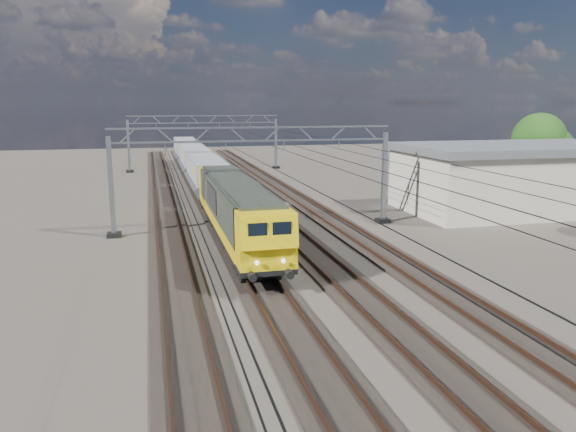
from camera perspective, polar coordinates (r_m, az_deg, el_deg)
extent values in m
plane|color=black|center=(35.42, -2.06, -2.76)|extent=(160.00, 160.00, 0.00)
cube|color=black|center=(34.72, -11.81, -3.19)|extent=(2.60, 140.00, 0.12)
cube|color=brown|center=(34.67, -13.02, -2.99)|extent=(0.08, 140.00, 0.16)
cube|color=brown|center=(34.71, -10.64, -2.87)|extent=(0.08, 140.00, 0.16)
cube|color=black|center=(35.06, -5.27, -2.85)|extent=(2.60, 140.00, 0.12)
cube|color=brown|center=(34.93, -6.44, -2.66)|extent=(0.08, 140.00, 0.16)
cube|color=brown|center=(35.13, -4.11, -2.53)|extent=(0.08, 140.00, 0.16)
cube|color=black|center=(35.85, 1.07, -2.48)|extent=(2.60, 140.00, 0.12)
cube|color=brown|center=(35.64, -0.05, -2.30)|extent=(0.08, 140.00, 0.16)
cube|color=brown|center=(36.00, 2.18, -2.17)|extent=(0.08, 140.00, 0.16)
cube|color=black|center=(37.06, 7.06, -2.11)|extent=(2.60, 140.00, 0.12)
cube|color=brown|center=(36.77, 6.02, -1.93)|extent=(0.08, 140.00, 0.16)
cube|color=brown|center=(37.28, 8.10, -1.80)|extent=(0.08, 140.00, 0.16)
cube|color=gray|center=(38.09, -17.52, 2.78)|extent=(0.30, 0.30, 6.60)
cube|color=gray|center=(41.42, 9.74, 3.81)|extent=(0.30, 0.30, 6.60)
cube|color=black|center=(38.66, -17.24, -1.84)|extent=(0.90, 0.90, 0.30)
cube|color=black|center=(41.95, 9.60, -0.46)|extent=(0.90, 0.90, 0.30)
cube|color=gray|center=(38.30, -3.38, 8.97)|extent=(19.30, 0.18, 0.12)
cube|color=gray|center=(38.35, -3.36, 7.63)|extent=(19.30, 0.18, 0.12)
cube|color=gray|center=(37.70, -16.01, 7.83)|extent=(1.03, 0.10, 0.94)
cube|color=gray|center=(37.69, -12.37, 8.01)|extent=(1.03, 0.10, 0.94)
cube|color=gray|center=(37.83, -8.74, 8.15)|extent=(1.03, 0.10, 0.94)
cube|color=gray|center=(38.12, -5.15, 8.26)|extent=(1.03, 0.10, 0.94)
cube|color=gray|center=(38.55, -1.62, 8.34)|extent=(1.03, 0.10, 0.94)
cube|color=gray|center=(39.13, 1.82, 8.38)|extent=(1.03, 0.10, 0.94)
cube|color=gray|center=(39.83, 5.15, 8.39)|extent=(1.03, 0.10, 0.94)
cube|color=gray|center=(40.66, 8.35, 8.38)|extent=(1.03, 0.10, 0.94)
cube|color=gray|center=(37.74, -12.41, 6.83)|extent=(0.06, 0.06, 0.65)
cube|color=gray|center=(38.06, -6.34, 7.06)|extent=(0.06, 0.06, 0.65)
cube|color=gray|center=(38.78, -0.43, 7.21)|extent=(0.06, 0.06, 0.65)
cube|color=gray|center=(39.90, 5.21, 7.28)|extent=(0.06, 0.06, 0.65)
cube|color=gray|center=(73.86, -15.89, 6.82)|extent=(0.30, 0.30, 6.60)
cube|color=gray|center=(75.64, -1.24, 7.35)|extent=(0.30, 0.30, 6.60)
cube|color=black|center=(74.16, -15.75, 4.40)|extent=(0.90, 0.90, 0.30)
cube|color=black|center=(75.92, -1.23, 4.97)|extent=(0.90, 0.90, 0.30)
cube|color=gray|center=(73.97, -8.57, 10.04)|extent=(19.30, 0.18, 0.12)
cube|color=gray|center=(74.00, -8.55, 9.34)|extent=(19.30, 0.18, 0.12)
cube|color=gray|center=(73.66, -15.09, 9.42)|extent=(1.03, 0.10, 0.94)
cube|color=gray|center=(73.66, -13.22, 9.51)|extent=(1.03, 0.10, 0.94)
cube|color=gray|center=(73.73, -11.35, 9.59)|extent=(1.03, 0.10, 0.94)
cube|color=gray|center=(73.88, -9.49, 9.66)|extent=(1.03, 0.10, 0.94)
cube|color=gray|center=(74.10, -7.63, 9.72)|extent=(1.03, 0.10, 0.94)
cube|color=gray|center=(74.40, -5.79, 9.77)|extent=(1.03, 0.10, 0.94)
cube|color=gray|center=(74.78, -3.96, 9.81)|extent=(1.03, 0.10, 0.94)
cube|color=gray|center=(75.22, -2.15, 9.84)|extent=(1.03, 0.10, 0.94)
cube|color=gray|center=(73.68, -13.24, 8.91)|extent=(0.06, 0.06, 0.65)
cube|color=gray|center=(73.85, -10.10, 9.04)|extent=(0.06, 0.06, 0.65)
cube|color=gray|center=(74.22, -6.98, 9.14)|extent=(0.06, 0.06, 0.65)
cube|color=gray|center=(74.81, -3.90, 9.22)|extent=(0.06, 0.06, 0.65)
cylinder|color=black|center=(41.75, -12.56, 6.79)|extent=(0.03, 140.00, 0.03)
cylinder|color=black|center=(41.72, -12.59, 7.48)|extent=(0.03, 140.00, 0.03)
cylinder|color=black|center=(42.04, -7.06, 7.01)|extent=(0.03, 140.00, 0.03)
cylinder|color=black|center=(42.00, -7.08, 7.69)|extent=(0.03, 140.00, 0.03)
cylinder|color=black|center=(42.70, -1.69, 7.16)|extent=(0.03, 140.00, 0.03)
cylinder|color=black|center=(42.66, -1.69, 7.83)|extent=(0.03, 140.00, 0.03)
cylinder|color=black|center=(43.71, 3.49, 7.24)|extent=(0.03, 140.00, 0.03)
cylinder|color=black|center=(43.68, 3.49, 7.89)|extent=(0.03, 140.00, 0.03)
cube|color=black|center=(28.75, -3.35, -4.59)|extent=(2.20, 3.60, 0.60)
cube|color=black|center=(41.26, -6.66, 0.27)|extent=(2.20, 3.60, 0.60)
cube|color=black|center=(34.87, -5.31, -1.12)|extent=(2.65, 20.00, 0.25)
cube|color=black|center=(34.96, -5.30, -1.73)|extent=(2.20, 4.50, 0.75)
cube|color=#252A23|center=(34.60, -5.36, 1.18)|extent=(2.65, 17.00, 2.60)
cube|color=yellow|center=(34.62, -7.53, -0.55)|extent=(0.04, 17.00, 0.60)
cube|color=yellow|center=(35.00, -3.15, -0.34)|extent=(0.04, 17.00, 0.60)
cube|color=black|center=(35.35, -7.78, 1.92)|extent=(0.05, 5.00, 1.40)
cube|color=black|center=(35.73, -3.46, 2.10)|extent=(0.05, 5.00, 1.40)
cube|color=#252A23|center=(34.38, -5.40, 3.43)|extent=(2.25, 18.00, 0.15)
cube|color=yellow|center=(25.82, -2.33, -2.31)|extent=(2.65, 1.80, 2.60)
cube|color=yellow|center=(24.80, -1.90, -1.69)|extent=(2.60, 0.46, 1.52)
cube|color=black|center=(24.58, -3.11, -1.58)|extent=(0.85, 0.08, 0.75)
cube|color=black|center=(24.80, -0.61, -1.45)|extent=(0.85, 0.08, 0.75)
cylinder|color=black|center=(24.91, -3.68, -6.18)|extent=(0.36, 0.50, 0.36)
cylinder|color=black|center=(25.25, 0.14, -5.91)|extent=(0.36, 0.50, 0.36)
cylinder|color=white|center=(24.87, -3.17, -4.76)|extent=(0.20, 0.08, 0.20)
cylinder|color=white|center=(25.11, -0.47, -4.58)|extent=(0.20, 0.08, 0.20)
cube|color=yellow|center=(43.50, -7.15, 3.24)|extent=(2.65, 1.80, 2.60)
cube|color=yellow|center=(44.37, -7.32, 4.05)|extent=(2.60, 0.46, 1.52)
cube|color=black|center=(44.40, -8.04, 4.17)|extent=(0.85, 0.08, 0.75)
cube|color=black|center=(44.52, -6.63, 4.22)|extent=(0.85, 0.08, 0.75)
cylinder|color=black|center=(44.81, -8.37, 1.64)|extent=(0.36, 0.50, 0.36)
cylinder|color=black|center=(45.00, -6.22, 1.73)|extent=(0.36, 0.50, 0.36)
cylinder|color=white|center=(44.64, -8.06, 2.39)|extent=(0.20, 0.08, 0.20)
cylinder|color=white|center=(44.77, -6.53, 2.45)|extent=(0.20, 0.08, 0.20)
cube|color=black|center=(47.81, -7.68, 1.74)|extent=(2.20, 2.60, 0.55)
cube|color=black|center=(56.67, -8.69, 3.22)|extent=(2.20, 2.60, 0.55)
cube|color=black|center=(52.18, -8.24, 2.94)|extent=(2.40, 13.00, 0.20)
cube|color=gray|center=(51.96, -8.29, 4.81)|extent=(2.80, 12.00, 1.80)
cube|color=#4E5157|center=(52.03, -9.30, 3.40)|extent=(1.48, 12.00, 1.36)
cube|color=#4E5157|center=(52.21, -7.21, 3.49)|extent=(1.48, 12.00, 1.36)
cube|color=yellow|center=(48.86, -9.61, 4.48)|extent=(0.04, 1.20, 0.50)
cube|color=black|center=(61.80, -9.14, 3.88)|extent=(2.20, 2.60, 0.55)
cube|color=black|center=(70.71, -9.76, 4.80)|extent=(2.20, 2.60, 0.55)
cube|color=black|center=(66.21, -9.48, 4.68)|extent=(2.40, 13.00, 0.20)
cube|color=gray|center=(66.03, -9.53, 6.16)|extent=(2.80, 12.00, 1.80)
cube|color=#4E5157|center=(66.09, -10.32, 5.05)|extent=(1.48, 12.00, 1.36)
cube|color=#4E5157|center=(66.23, -8.67, 5.12)|extent=(1.48, 12.00, 1.36)
cube|color=yellow|center=(62.95, -10.61, 5.97)|extent=(0.04, 1.20, 0.50)
cube|color=black|center=(75.87, -10.06, 5.23)|extent=(2.20, 2.60, 0.55)
cube|color=black|center=(84.80, -10.48, 5.85)|extent=(2.20, 2.60, 0.55)
cube|color=black|center=(80.30, -10.29, 5.81)|extent=(2.40, 13.00, 0.20)
cube|color=gray|center=(80.15, -10.33, 7.04)|extent=(2.80, 12.00, 1.80)
cube|color=#4E5157|center=(80.20, -10.98, 6.12)|extent=(1.48, 12.00, 1.36)
cube|color=#4E5157|center=(80.32, -9.62, 6.18)|extent=(1.48, 12.00, 1.36)
cube|color=yellow|center=(77.08, -11.25, 6.91)|extent=(0.04, 1.20, 0.50)
cube|color=beige|center=(49.49, 22.18, 3.29)|extent=(18.00, 10.00, 4.80)
cube|color=slate|center=(49.22, 22.41, 6.41)|extent=(18.60, 10.60, 0.60)
cylinder|color=#3E281C|center=(60.68, 23.88, 3.99)|extent=(0.70, 0.70, 3.69)
sphere|color=#14370F|center=(60.40, 24.13, 7.11)|extent=(5.17, 5.17, 5.17)
sphere|color=#14370F|center=(60.56, 25.44, 6.31)|extent=(3.69, 3.69, 3.69)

